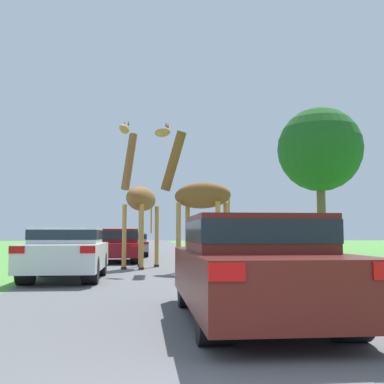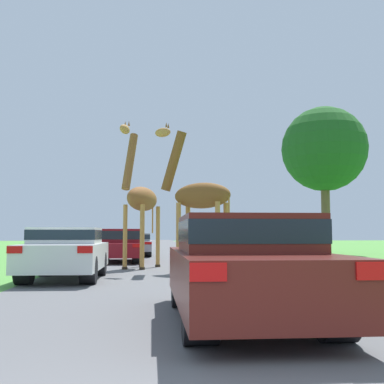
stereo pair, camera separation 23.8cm
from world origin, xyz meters
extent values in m
cube|color=#5B5B5E|center=(0.00, 30.00, 0.00)|extent=(6.70, 120.00, 0.00)
cylinder|color=#B77F3D|center=(0.52, 12.78, 1.07)|extent=(0.15, 0.15, 2.14)
cylinder|color=#2D2319|center=(0.52, 12.78, 0.04)|extent=(0.19, 0.19, 0.09)
cylinder|color=#B77F3D|center=(0.85, 13.32, 1.07)|extent=(0.15, 0.15, 2.14)
cylinder|color=#2D2319|center=(0.85, 13.32, 0.04)|extent=(0.19, 0.19, 0.09)
cylinder|color=#B77F3D|center=(1.63, 12.10, 1.07)|extent=(0.15, 0.15, 2.14)
cylinder|color=#2D2319|center=(1.63, 12.10, 0.04)|extent=(0.19, 0.19, 0.09)
cylinder|color=#B77F3D|center=(1.97, 12.64, 1.07)|extent=(0.15, 0.15, 2.14)
cylinder|color=#2D2319|center=(1.97, 12.64, 0.04)|extent=(0.19, 0.19, 0.09)
ellipsoid|color=brown|center=(1.24, 12.71, 2.36)|extent=(1.98, 1.61, 0.80)
cylinder|color=brown|center=(0.39, 13.23, 3.50)|extent=(0.92, 0.72, 1.94)
ellipsoid|color=#B77F3D|center=(0.04, 13.44, 4.46)|extent=(0.60, 0.50, 0.30)
cylinder|color=#B77F3D|center=(2.00, 12.25, 1.77)|extent=(0.05, 0.05, 1.18)
cone|color=brown|center=(0.15, 13.30, 4.69)|extent=(0.07, 0.07, 0.16)
cone|color=brown|center=(0.21, 13.41, 4.69)|extent=(0.07, 0.07, 0.16)
cylinder|color=#B77F3D|center=(-0.61, 14.12, 1.08)|extent=(0.14, 0.14, 2.17)
cylinder|color=#2D2319|center=(-0.61, 14.12, 0.04)|extent=(0.19, 0.19, 0.09)
cylinder|color=#B77F3D|center=(-1.19, 14.36, 1.08)|extent=(0.14, 0.14, 2.17)
cylinder|color=#2D2319|center=(-1.19, 14.36, 0.04)|extent=(0.19, 0.19, 0.09)
cylinder|color=#B77F3D|center=(-0.07, 15.41, 1.08)|extent=(0.14, 0.14, 2.17)
cylinder|color=#2D2319|center=(-0.07, 15.41, 0.04)|extent=(0.19, 0.19, 0.09)
cylinder|color=#B77F3D|center=(-0.65, 15.65, 1.08)|extent=(0.14, 0.14, 2.17)
cylinder|color=#2D2319|center=(-0.65, 15.65, 0.04)|extent=(0.19, 0.19, 0.09)
ellipsoid|color=brown|center=(-0.63, 14.89, 2.40)|extent=(1.45, 2.13, 0.84)
cylinder|color=brown|center=(-1.03, 13.91, 3.57)|extent=(0.58, 0.91, 1.97)
ellipsoid|color=#B77F3D|center=(-1.19, 13.53, 4.56)|extent=(0.44, 0.61, 0.30)
cylinder|color=#B77F3D|center=(-0.27, 15.76, 1.80)|extent=(0.05, 0.05, 1.19)
cone|color=brown|center=(-1.07, 13.66, 4.79)|extent=(0.07, 0.07, 0.16)
cone|color=brown|center=(-1.19, 13.71, 4.79)|extent=(0.07, 0.07, 0.16)
cube|color=#561914|center=(0.97, 4.62, 0.60)|extent=(1.88, 4.47, 0.70)
cube|color=#561914|center=(0.97, 4.62, 1.19)|extent=(1.69, 2.01, 0.49)
cube|color=#19232D|center=(0.97, 4.62, 1.22)|extent=(1.71, 2.03, 0.29)
cube|color=red|center=(0.19, 2.38, 0.85)|extent=(0.34, 0.03, 0.17)
cylinder|color=black|center=(0.21, 5.96, 0.29)|extent=(0.38, 0.58, 0.58)
cylinder|color=black|center=(1.72, 5.96, 0.29)|extent=(0.38, 0.58, 0.58)
cylinder|color=black|center=(0.21, 3.28, 0.29)|extent=(0.38, 0.58, 0.58)
cylinder|color=black|center=(1.72, 3.28, 0.29)|extent=(0.38, 0.58, 0.58)
cube|color=gray|center=(-1.24, 24.12, 0.55)|extent=(1.91, 4.43, 0.50)
cube|color=gray|center=(-1.24, 24.12, 1.00)|extent=(1.72, 1.99, 0.41)
cube|color=#19232D|center=(-1.24, 24.12, 1.02)|extent=(1.74, 2.01, 0.24)
cube|color=red|center=(-2.02, 21.89, 0.72)|extent=(0.34, 0.03, 0.12)
cube|color=red|center=(-0.45, 21.89, 0.72)|extent=(0.34, 0.03, 0.12)
cylinder|color=black|center=(-2.00, 25.45, 0.35)|extent=(0.38, 0.69, 0.69)
cylinder|color=black|center=(-0.47, 25.45, 0.35)|extent=(0.38, 0.69, 0.69)
cylinder|color=black|center=(-2.00, 22.79, 0.35)|extent=(0.38, 0.69, 0.69)
cylinder|color=black|center=(-0.47, 22.79, 0.35)|extent=(0.38, 0.69, 0.69)
cube|color=maroon|center=(-1.62, 18.67, 0.53)|extent=(1.88, 4.32, 0.55)
cube|color=maroon|center=(-1.62, 18.67, 1.10)|extent=(1.69, 1.94, 0.57)
cube|color=#19232D|center=(-1.62, 18.67, 1.13)|extent=(1.71, 1.96, 0.34)
cube|color=red|center=(-2.39, 16.50, 0.73)|extent=(0.34, 0.03, 0.13)
cube|color=red|center=(-0.85, 16.50, 0.73)|extent=(0.34, 0.03, 0.13)
cylinder|color=black|center=(-2.37, 19.97, 0.30)|extent=(0.38, 0.61, 0.61)
cylinder|color=black|center=(-0.87, 19.97, 0.30)|extent=(0.38, 0.61, 0.61)
cylinder|color=black|center=(-2.37, 17.37, 0.30)|extent=(0.38, 0.61, 0.61)
cylinder|color=black|center=(-0.87, 17.37, 0.30)|extent=(0.38, 0.61, 0.61)
cube|color=#144C28|center=(-2.06, 31.29, 0.57)|extent=(1.86, 4.36, 0.57)
cube|color=#144C28|center=(-2.06, 31.29, 1.13)|extent=(1.67, 1.96, 0.56)
cube|color=#19232D|center=(-2.06, 31.29, 1.15)|extent=(1.69, 1.98, 0.33)
cube|color=red|center=(-2.82, 29.10, 0.77)|extent=(0.33, 0.03, 0.14)
cube|color=red|center=(-1.30, 29.10, 0.77)|extent=(0.33, 0.03, 0.14)
cylinder|color=black|center=(-2.80, 32.60, 0.33)|extent=(0.37, 0.67, 0.67)
cylinder|color=black|center=(-1.32, 32.60, 0.33)|extent=(0.37, 0.67, 0.67)
cylinder|color=black|center=(-2.80, 29.98, 0.33)|extent=(0.37, 0.67, 0.67)
cylinder|color=black|center=(-1.32, 29.98, 0.33)|extent=(0.37, 0.67, 0.67)
cube|color=silver|center=(-2.52, 10.83, 0.61)|extent=(1.84, 3.94, 0.65)
cube|color=silver|center=(-2.52, 10.83, 1.14)|extent=(1.66, 1.77, 0.41)
cube|color=#19232D|center=(-2.52, 10.83, 1.16)|extent=(1.68, 1.79, 0.25)
cube|color=red|center=(-3.28, 8.85, 0.84)|extent=(0.33, 0.03, 0.16)
cube|color=red|center=(-1.76, 8.85, 0.84)|extent=(0.33, 0.03, 0.16)
cylinder|color=black|center=(-3.26, 12.01, 0.33)|extent=(0.37, 0.66, 0.66)
cylinder|color=black|center=(-1.78, 12.01, 0.33)|extent=(0.37, 0.66, 0.66)
cylinder|color=black|center=(-3.26, 9.65, 0.33)|extent=(0.37, 0.66, 0.66)
cylinder|color=black|center=(-1.78, 9.65, 0.33)|extent=(0.37, 0.66, 0.66)
cylinder|color=brown|center=(10.06, 25.90, 2.76)|extent=(0.51, 0.51, 5.51)
sphere|color=#1E561E|center=(10.06, 25.90, 6.28)|extent=(5.10, 5.10, 5.10)
camera|label=1|loc=(-0.56, -1.93, 1.19)|focal=45.00mm
camera|label=2|loc=(-0.32, -1.95, 1.19)|focal=45.00mm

